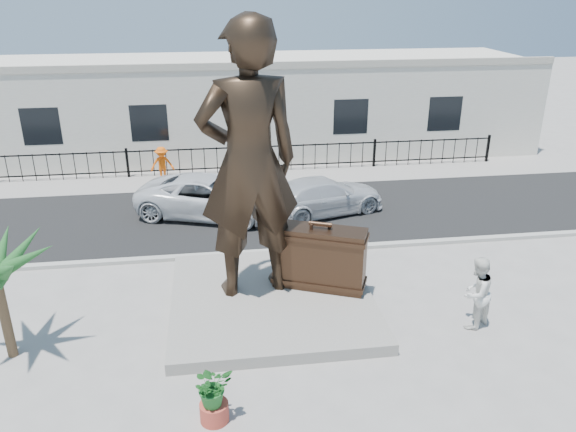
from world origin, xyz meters
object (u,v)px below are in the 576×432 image
Objects in this scene: suitcase at (320,258)px; tourist at (476,293)px; statue at (249,163)px; car_white at (210,196)px.

suitcase is 3.99m from tourist.
suitcase is at bearing 165.35° from statue.
tourist is 10.24m from car_white.
statue is 1.34× the size of car_white.
tourist reaches higher than car_white.
statue is at bearing -151.45° from car_white.
suitcase is at bearing -136.45° from car_white.
car_white is (-2.81, 6.12, -0.41)m from suitcase.
statue reaches higher than suitcase.
tourist is at bearing 148.15° from statue.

